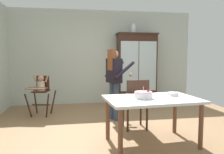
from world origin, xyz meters
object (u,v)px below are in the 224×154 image
object	(u,v)px
adult_person	(114,76)
dining_table	(152,104)
ceramic_vase	(133,29)
serving_bowl	(173,94)
birthday_cake	(143,95)
china_cabinet	(137,68)
dining_chair_far_side	(136,101)
high_chair_with_toddler	(41,88)

from	to	relation	value
adult_person	dining_table	size ratio (longest dim) A/B	1.02
ceramic_vase	serving_bowl	world-z (taller)	ceramic_vase
birthday_cake	china_cabinet	bearing A→B (deg)	75.91
china_cabinet	birthday_cake	world-z (taller)	china_cabinet
china_cabinet	dining_chair_far_side	xyz separation A→B (m)	(-0.67, -2.33, -0.47)
ceramic_vase	high_chair_with_toddler	xyz separation A→B (m)	(-2.47, -0.94, -1.50)
high_chair_with_toddler	serving_bowl	world-z (taller)	high_chair_with_toddler
adult_person	dining_table	world-z (taller)	adult_person
adult_person	serving_bowl	size ratio (longest dim) A/B	8.50
adult_person	birthday_cake	world-z (taller)	adult_person
birthday_cake	dining_chair_far_side	world-z (taller)	dining_chair_far_side
dining_chair_far_side	adult_person	bearing A→B (deg)	-70.18
china_cabinet	adult_person	size ratio (longest dim) A/B	1.33
china_cabinet	birthday_cake	bearing A→B (deg)	-104.09
china_cabinet	ceramic_vase	bearing A→B (deg)	177.99
birthday_cake	serving_bowl	world-z (taller)	birthday_cake
dining_table	dining_chair_far_side	bearing A→B (deg)	94.72
china_cabinet	birthday_cake	distance (m)	3.13
ceramic_vase	serving_bowl	size ratio (longest dim) A/B	1.50
high_chair_with_toddler	serving_bowl	size ratio (longest dim) A/B	5.28
dining_table	adult_person	bearing A→B (deg)	103.25
ceramic_vase	high_chair_with_toddler	world-z (taller)	ceramic_vase
china_cabinet	ceramic_vase	size ratio (longest dim) A/B	7.55
birthday_cake	dining_chair_far_side	bearing A→B (deg)	82.90
dining_table	birthday_cake	distance (m)	0.21
serving_bowl	dining_chair_far_side	world-z (taller)	dining_chair_far_side
high_chair_with_toddler	adult_person	world-z (taller)	adult_person
high_chair_with_toddler	birthday_cake	xyz separation A→B (m)	(1.82, -2.09, 0.14)
serving_bowl	dining_table	bearing A→B (deg)	-160.99
china_cabinet	ceramic_vase	distance (m)	1.14
ceramic_vase	adult_person	bearing A→B (deg)	-118.03
china_cabinet	dining_chair_far_side	world-z (taller)	china_cabinet
china_cabinet	serving_bowl	world-z (taller)	china_cabinet
high_chair_with_toddler	dining_chair_far_side	world-z (taller)	dining_chair_far_side
ceramic_vase	dining_chair_far_side	distance (m)	2.89
ceramic_vase	dining_table	bearing A→B (deg)	-99.58
china_cabinet	high_chair_with_toddler	distance (m)	2.77
adult_person	china_cabinet	bearing A→B (deg)	-52.90
china_cabinet	dining_table	size ratio (longest dim) A/B	1.36
high_chair_with_toddler	serving_bowl	distance (m)	3.07
high_chair_with_toddler	birthday_cake	bearing A→B (deg)	-36.62
birthday_cake	serving_bowl	size ratio (longest dim) A/B	1.56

